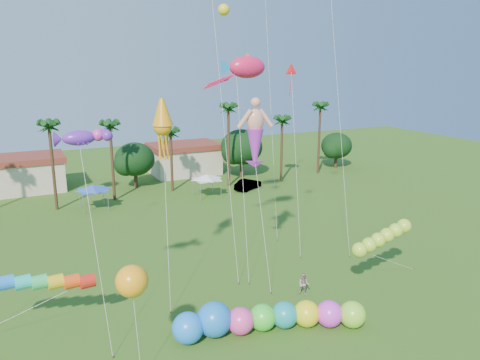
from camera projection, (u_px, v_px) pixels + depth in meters
name	position (u px, v px, depth m)	size (l,w,h in m)	color
tree_line	(155.00, 157.00, 64.71)	(69.46, 8.91, 11.00)	#3A2819
buildings_row	(99.00, 169.00, 67.64)	(35.00, 7.00, 4.00)	beige
tent_row	(94.00, 188.00, 54.31)	(31.00, 4.00, 0.60)	white
car_b	(248.00, 184.00, 64.24)	(1.57, 4.49, 1.48)	#4C4C54
spectator_b	(304.00, 284.00, 34.90)	(0.81, 0.63, 1.67)	#A38B88
caterpillar_inflatable	(276.00, 317.00, 30.22)	(10.85, 5.40, 2.26)	#F640A4
blue_ball	(188.00, 328.00, 28.86)	(1.98, 1.98, 1.98)	#1C7CFF
rainbow_tube	(60.00, 286.00, 29.46)	(9.58, 2.17, 3.66)	red
green_worm	(359.00, 250.00, 34.73)	(10.00, 3.53, 4.07)	#ACDF31
orange_ball_kite	(132.00, 281.00, 24.51)	(1.96, 1.96, 6.63)	#FF9D14
merman_kite	(255.00, 138.00, 36.05)	(2.62, 5.04, 13.90)	#E49481
fish_kite	(247.00, 67.00, 37.29)	(4.65, 5.18, 17.54)	#E1194F
squid_kite	(163.00, 127.00, 32.96)	(1.90, 4.43, 14.62)	orange
lobster_kite	(79.00, 138.00, 27.31)	(3.70, 4.96, 13.27)	#6524B7
delta_kite_red	(291.00, 73.00, 40.98)	(1.38, 3.64, 16.93)	red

